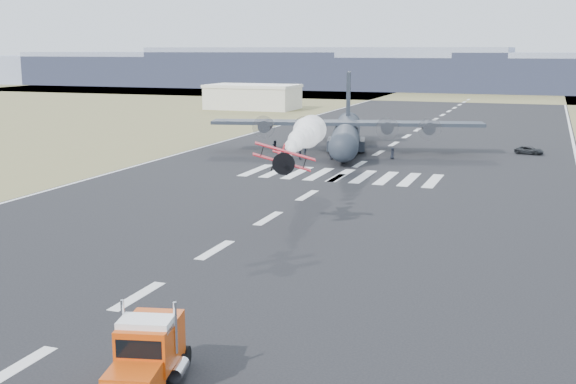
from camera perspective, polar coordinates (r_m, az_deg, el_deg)
The scene contains 21 objects.
ground at distance 49.74m, azimuth -11.79°, elevation -8.05°, with size 500.00×500.00×0.00m, color black.
scrub_far at distance 271.43m, azimuth 14.65°, elevation 7.43°, with size 500.00×80.00×0.00m, color olive.
runway_markings at distance 104.15m, azimuth 5.69°, elevation 2.21°, with size 60.00×260.00×0.01m, color silver, non-canonical shape.
ridge_seg_a at distance 372.02m, azimuth -16.64°, elevation 9.26°, with size 150.00×50.00×13.00m, color gray.
ridge_seg_b at distance 337.63m, azimuth -7.60°, elevation 9.64°, with size 150.00×50.00×15.00m, color gray.
ridge_seg_c at distance 313.12m, azimuth 3.18°, elevation 9.79°, with size 150.00×50.00×17.00m, color gray.
ridge_seg_d at distance 300.99m, azimuth 15.26°, elevation 8.98°, with size 150.00×50.00×13.00m, color gray.
hangar_left at distance 200.62m, azimuth -2.80°, elevation 7.54°, with size 24.50×14.50×6.70m.
semi_truck at distance 36.27m, azimuth -11.04°, elevation -12.46°, with size 4.16×8.22×3.61m.
aerobatic_biplane at distance 65.72m, azimuth -0.46°, elevation 2.72°, with size 5.54×5.25×2.95m.
smoke_trail at distance 83.75m, azimuth 1.52°, elevation 4.65°, with size 5.99×21.53×3.58m.
transport_aircraft at distance 116.77m, azimuth 4.63°, elevation 4.77°, with size 42.42×34.68×12.35m.
support_vehicle at distance 119.76m, azimuth 18.52°, elevation 3.15°, with size 2.04×4.43×1.23m, color black.
crew_a at distance 108.55m, azimuth 3.38°, elevation 3.06°, with size 0.62×0.51×1.70m, color black.
crew_b at distance 107.83m, azimuth 3.42°, elevation 3.02°, with size 0.85×0.53×1.75m, color black.
crew_c at distance 110.70m, azimuth 1.31°, elevation 3.29°, with size 1.22×0.57×1.89m, color black.
crew_d at distance 108.02m, azimuth 0.96°, elevation 3.07°, with size 1.06×0.54×1.80m, color black.
crew_e at distance 109.50m, azimuth 8.24°, elevation 3.05°, with size 0.85×0.52×1.75m, color black.
crew_f at distance 117.55m, azimuth -1.04°, elevation 3.69°, with size 1.53×0.49×1.65m, color black.
crew_g at distance 112.27m, azimuth 4.26°, elevation 3.31°, with size 0.60×0.49×1.65m, color black.
crew_h at distance 111.45m, azimuth 3.61°, elevation 3.23°, with size 0.76×0.47×1.56m, color black.
Camera 1 is at (25.07, -39.78, 16.21)m, focal length 45.00 mm.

